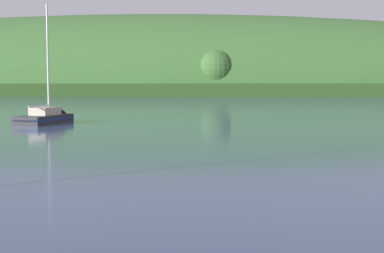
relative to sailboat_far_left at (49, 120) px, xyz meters
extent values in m
cube|color=#27431B|center=(11.32, 141.81, 1.75)|extent=(526.27, 83.73, 3.97)
ellipsoid|color=#38602D|center=(-40.82, 161.21, -0.23)|extent=(422.32, 96.44, 61.57)
sphere|color=#38602D|center=(1.51, 130.96, 8.29)|extent=(13.00, 13.00, 13.00)
cube|color=#232328|center=(-0.09, -0.79, -0.16)|extent=(3.12, 6.66, 1.38)
cone|color=#232328|center=(0.26, 2.41, -0.16)|extent=(2.50, 1.85, 2.34)
cube|color=navy|center=(-0.09, -0.79, 0.18)|extent=(3.14, 6.66, 0.15)
cube|color=#BCB299|center=(-0.07, -0.63, 0.87)|extent=(1.96, 3.06, 0.69)
cylinder|color=silver|center=(0.00, 0.01, 5.48)|extent=(0.17, 0.17, 9.91)
cylinder|color=silver|center=(-0.18, -1.67, 1.36)|extent=(0.50, 3.37, 0.14)
camera|label=1|loc=(20.06, -46.44, 3.16)|focal=50.70mm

